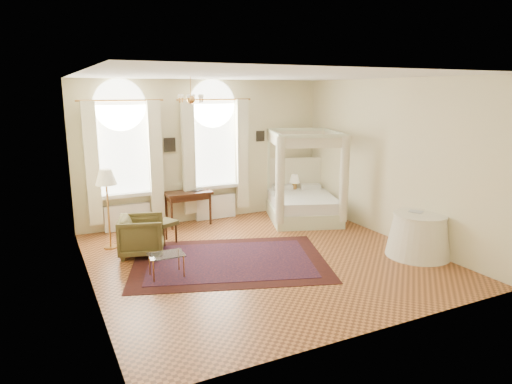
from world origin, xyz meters
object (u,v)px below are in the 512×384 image
(canopy_bed, at_px, (303,200))
(side_table, at_px, (419,235))
(nightstand, at_px, (298,200))
(coffee_table, at_px, (166,256))
(stool, at_px, (165,225))
(floor_lamp, at_px, (106,181))
(armchair, at_px, (142,235))
(writing_desk, at_px, (188,197))

(canopy_bed, bearing_deg, side_table, -78.65)
(nightstand, relative_size, coffee_table, 0.96)
(nightstand, bearing_deg, canopy_bed, -112.68)
(nightstand, relative_size, side_table, 0.48)
(side_table, bearing_deg, coffee_table, 166.27)
(canopy_bed, bearing_deg, stool, -175.15)
(stool, height_order, floor_lamp, floor_lamp)
(armchair, bearing_deg, stool, -35.56)
(canopy_bed, height_order, side_table, canopy_bed)
(stool, distance_m, side_table, 4.96)
(writing_desk, xyz_separation_m, side_table, (3.25, -3.87, -0.27))
(canopy_bed, height_order, armchair, canopy_bed)
(stool, relative_size, floor_lamp, 0.35)
(nightstand, height_order, floor_lamp, floor_lamp)
(writing_desk, relative_size, side_table, 0.89)
(writing_desk, xyz_separation_m, armchair, (-1.41, -1.51, -0.30))
(stool, xyz_separation_m, coffee_table, (-0.44, -1.70, -0.04))
(nightstand, xyz_separation_m, side_table, (0.32, -3.82, 0.12))
(canopy_bed, relative_size, nightstand, 4.16)
(canopy_bed, height_order, stool, canopy_bed)
(armchair, relative_size, coffee_table, 1.38)
(floor_lamp, bearing_deg, canopy_bed, 1.14)
(coffee_table, bearing_deg, stool, 75.53)
(writing_desk, distance_m, stool, 1.38)
(floor_lamp, bearing_deg, armchair, -53.30)
(writing_desk, height_order, floor_lamp, floor_lamp)
(armchair, bearing_deg, floor_lamp, 53.08)
(canopy_bed, height_order, coffee_table, canopy_bed)
(canopy_bed, xyz_separation_m, nightstand, (0.30, 0.72, -0.20))
(canopy_bed, relative_size, writing_desk, 2.23)
(canopy_bed, bearing_deg, writing_desk, 163.72)
(nightstand, bearing_deg, armchair, -161.36)
(canopy_bed, height_order, nightstand, canopy_bed)
(side_table, bearing_deg, writing_desk, 130.03)
(coffee_table, bearing_deg, armchair, 95.91)
(floor_lamp, distance_m, side_table, 6.03)
(nightstand, bearing_deg, stool, -164.89)
(armchair, distance_m, coffee_table, 1.26)
(nightstand, xyz_separation_m, armchair, (-4.34, -1.46, 0.09))
(stool, height_order, side_table, side_table)
(canopy_bed, relative_size, stool, 4.34)
(side_table, bearing_deg, floor_lamp, 149.66)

